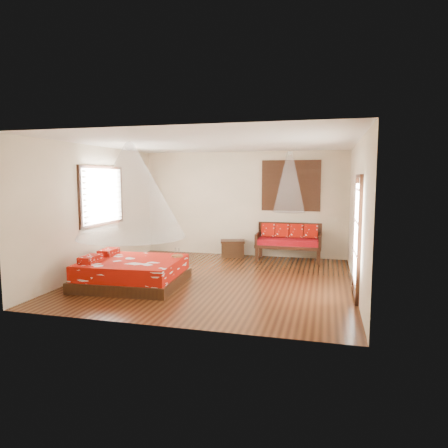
{
  "coord_description": "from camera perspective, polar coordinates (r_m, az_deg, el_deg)",
  "views": [
    {
      "loc": [
        2.19,
        -7.82,
        2.1
      ],
      "look_at": [
        0.14,
        0.13,
        1.15
      ],
      "focal_mm": 32.0,
      "sensor_mm": 36.0,
      "label": 1
    }
  ],
  "objects": [
    {
      "name": "shutter_panel",
      "position": [
        10.58,
        9.53,
        5.42
      ],
      "size": [
        1.52,
        0.06,
        1.32
      ],
      "color": "black",
      "rests_on": "wall_back"
    },
    {
      "name": "wine_tray",
      "position": [
        8.22,
        -6.7,
        -4.32
      ],
      "size": [
        0.23,
        0.23,
        0.19
      ],
      "rotation": [
        0.0,
        0.0,
        -0.11
      ],
      "color": "brown",
      "rests_on": "bed"
    },
    {
      "name": "window_left",
      "position": [
        9.41,
        -16.97,
        3.88
      ],
      "size": [
        0.1,
        1.74,
        1.34
      ],
      "color": "black",
      "rests_on": "wall_left"
    },
    {
      "name": "mosquito_net_daybed",
      "position": [
        10.11,
        9.31,
        5.95
      ],
      "size": [
        0.79,
        0.79,
        1.5
      ],
      "primitive_type": "cone",
      "color": "white",
      "rests_on": "ceiling"
    },
    {
      "name": "bed",
      "position": [
        8.12,
        -13.02,
        -6.74
      ],
      "size": [
        2.02,
        1.84,
        0.63
      ],
      "rotation": [
        0.0,
        0.0,
        0.06
      ],
      "color": "black",
      "rests_on": "floor"
    },
    {
      "name": "room",
      "position": [
        8.15,
        -1.17,
        1.68
      ],
      "size": [
        5.54,
        5.54,
        2.84
      ],
      "color": "black",
      "rests_on": "ground"
    },
    {
      "name": "mosquito_net_main",
      "position": [
        7.9,
        -13.22,
        4.62
      ],
      "size": [
        2.09,
        2.09,
        1.8
      ],
      "primitive_type": "cone",
      "color": "white",
      "rests_on": "ceiling"
    },
    {
      "name": "daybed",
      "position": [
        10.36,
        9.22,
        -2.27
      ],
      "size": [
        1.64,
        0.73,
        0.94
      ],
      "color": "black",
      "rests_on": "floor"
    },
    {
      "name": "storage_chest",
      "position": [
        10.71,
        1.23,
        -3.49
      ],
      "size": [
        0.73,
        0.61,
        0.44
      ],
      "rotation": [
        0.0,
        0.0,
        0.26
      ],
      "color": "black",
      "rests_on": "floor"
    },
    {
      "name": "glazed_door",
      "position": [
        7.31,
        18.46,
        -1.84
      ],
      "size": [
        0.08,
        1.02,
        2.16
      ],
      "color": "black",
      "rests_on": "floor"
    }
  ]
}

